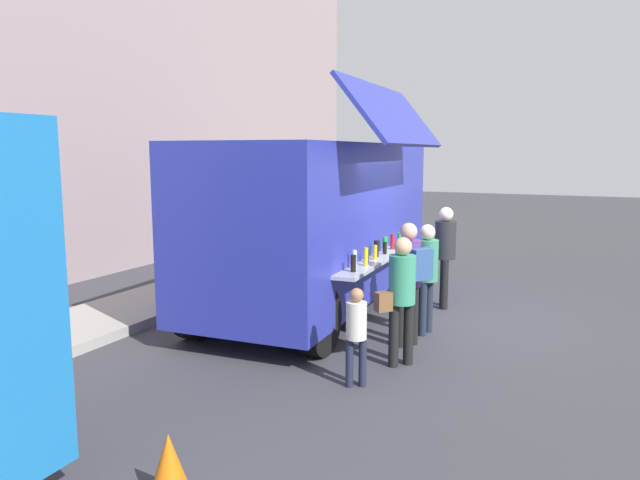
# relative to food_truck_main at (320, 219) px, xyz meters

# --- Properties ---
(ground_plane) EXTENTS (60.00, 60.00, 0.00)m
(ground_plane) POSITION_rel_food_truck_main_xyz_m (0.07, -1.96, -1.53)
(ground_plane) COLOR #38383D
(curb_strip) EXTENTS (28.00, 1.60, 0.15)m
(curb_strip) POSITION_rel_food_truck_main_xyz_m (-4.00, 2.62, -1.46)
(curb_strip) COLOR #9E998E
(curb_strip) RESTS_ON ground
(food_truck_main) EXTENTS (6.06, 3.17, 3.66)m
(food_truck_main) POSITION_rel_food_truck_main_xyz_m (0.00, 0.00, 0.00)
(food_truck_main) COLOR #2931A1
(food_truck_main) RESTS_ON ground
(traffic_cone_orange) EXTENTS (0.36, 0.36, 0.55)m
(traffic_cone_orange) POSITION_rel_food_truck_main_xyz_m (-5.74, -1.41, -1.26)
(traffic_cone_orange) COLOR orange
(traffic_cone_orange) RESTS_ON ground
(trash_bin) EXTENTS (0.60, 0.60, 0.98)m
(trash_bin) POSITION_rel_food_truck_main_xyz_m (4.31, 2.32, -1.04)
(trash_bin) COLOR #2C6136
(trash_bin) RESTS_ON ground
(customer_front_ordering) EXTENTS (0.34, 0.33, 1.62)m
(customer_front_ordering) POSITION_rel_food_truck_main_xyz_m (-0.73, -2.05, -0.57)
(customer_front_ordering) COLOR #1E2435
(customer_front_ordering) RESTS_ON ground
(customer_mid_with_backpack) EXTENTS (0.50, 0.55, 1.71)m
(customer_mid_with_backpack) POSITION_rel_food_truck_main_xyz_m (-1.40, -1.99, -0.49)
(customer_mid_with_backpack) COLOR black
(customer_mid_with_backpack) RESTS_ON ground
(customer_rear_waiting) EXTENTS (0.48, 0.45, 1.63)m
(customer_rear_waiting) POSITION_rel_food_truck_main_xyz_m (-2.17, -2.11, -0.57)
(customer_rear_waiting) COLOR black
(customer_rear_waiting) RESTS_ON ground
(customer_extra_browsing) EXTENTS (0.35, 0.35, 1.73)m
(customer_extra_browsing) POSITION_rel_food_truck_main_xyz_m (0.87, -1.94, -0.50)
(customer_extra_browsing) COLOR black
(customer_extra_browsing) RESTS_ON ground
(child_near_queue) EXTENTS (0.23, 0.23, 1.15)m
(child_near_queue) POSITION_rel_food_truck_main_xyz_m (-3.03, -1.86, -0.85)
(child_near_queue) COLOR #1E2139
(child_near_queue) RESTS_ON ground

